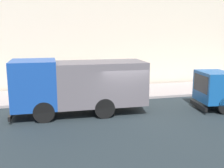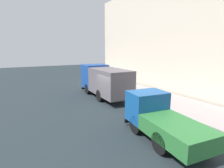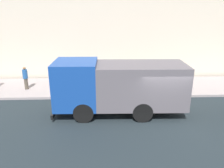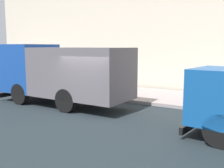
# 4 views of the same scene
# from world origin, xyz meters

# --- Properties ---
(ground) EXTENTS (80.00, 80.00, 0.00)m
(ground) POSITION_xyz_m (0.00, 0.00, 0.00)
(ground) COLOR #20292E
(sidewalk) EXTENTS (4.26, 30.00, 0.16)m
(sidewalk) POSITION_xyz_m (5.13, 0.00, 0.08)
(sidewalk) COLOR #A09493
(sidewalk) RESTS_ON ground
(building_facade) EXTENTS (0.50, 30.00, 12.08)m
(building_facade) POSITION_xyz_m (7.76, 0.00, 6.04)
(building_facade) COLOR beige
(building_facade) RESTS_ON ground
(large_utility_truck) EXTENTS (2.52, 7.22, 3.01)m
(large_utility_truck) POSITION_xyz_m (0.86, 2.32, 1.68)
(large_utility_truck) COLOR #174196
(large_utility_truck) RESTS_ON ground
(small_flatbed_truck) EXTENTS (2.61, 5.21, 2.23)m
(small_flatbed_truck) POSITION_xyz_m (-0.34, -6.45, 1.07)
(small_flatbed_truck) COLOR #144E94
(small_flatbed_truck) RESTS_ON ground
(pedestrian_walking) EXTENTS (0.49, 0.49, 1.60)m
(pedestrian_walking) POSITION_xyz_m (5.73, 5.71, 1.00)
(pedestrian_walking) COLOR black
(pedestrian_walking) RESTS_ON sidewalk
(pedestrian_standing) EXTENTS (0.40, 0.40, 1.65)m
(pedestrian_standing) POSITION_xyz_m (4.64, 8.69, 1.03)
(pedestrian_standing) COLOR brown
(pedestrian_standing) RESTS_ON sidewalk
(pedestrian_third) EXTENTS (0.36, 0.36, 1.58)m
(pedestrian_third) POSITION_xyz_m (4.92, 11.17, 1.01)
(pedestrian_third) COLOR #4E3457
(pedestrian_third) RESTS_ON sidewalk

